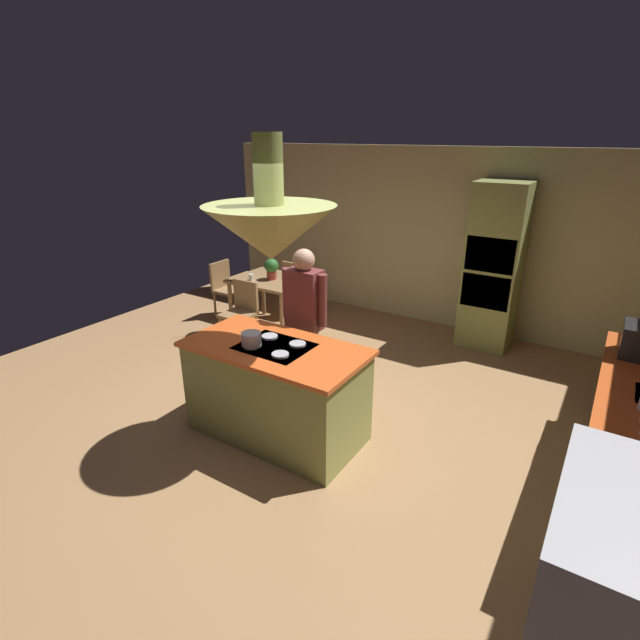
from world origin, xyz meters
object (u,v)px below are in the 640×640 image
(person_at_island, at_px, (304,316))
(chair_at_corner, at_px, (226,285))
(potted_plant_on_table, at_px, (271,268))
(cup_on_table, at_px, (251,277))
(dining_table, at_px, (271,286))
(oven_tower, at_px, (494,267))
(cooking_pot_on_cooktop, at_px, (251,339))
(chair_facing_island, at_px, (242,309))
(chair_by_back_wall, at_px, (297,284))
(kitchen_island, at_px, (276,391))

(person_at_island, distance_m, chair_at_corner, 2.85)
(potted_plant_on_table, bearing_deg, cup_on_table, -136.38)
(dining_table, bearing_deg, oven_tower, 22.21)
(chair_at_corner, bearing_deg, cooking_pot_on_cooktop, -132.39)
(chair_facing_island, bearing_deg, cooking_pot_on_cooktop, -45.64)
(chair_facing_island, bearing_deg, potted_plant_on_table, 87.43)
(chair_by_back_wall, distance_m, potted_plant_on_table, 0.80)
(oven_tower, relative_size, person_at_island, 1.31)
(oven_tower, xyz_separation_m, dining_table, (-2.80, -1.14, -0.43))
(cup_on_table, bearing_deg, oven_tower, 24.52)
(dining_table, xyz_separation_m, cooking_pot_on_cooktop, (1.54, -2.23, 0.35))
(potted_plant_on_table, distance_m, cup_on_table, 0.32)
(oven_tower, height_order, dining_table, oven_tower)
(chair_at_corner, bearing_deg, kitchen_island, -128.89)
(person_at_island, height_order, potted_plant_on_table, person_at_island)
(oven_tower, bearing_deg, dining_table, -157.79)
(potted_plant_on_table, bearing_deg, chair_facing_island, -92.57)
(oven_tower, relative_size, cup_on_table, 24.05)
(cup_on_table, bearing_deg, chair_at_corner, 163.26)
(oven_tower, height_order, chair_facing_island, oven_tower)
(kitchen_island, distance_m, cooking_pot_on_cooktop, 0.58)
(chair_by_back_wall, bearing_deg, person_at_island, 126.95)
(person_at_island, distance_m, cup_on_table, 2.09)
(person_at_island, height_order, cup_on_table, person_at_island)
(cup_on_table, bearing_deg, cooking_pot_on_cooktop, -49.46)
(oven_tower, bearing_deg, chair_at_corner, -162.84)
(person_at_island, distance_m, chair_by_back_wall, 2.60)
(oven_tower, bearing_deg, cup_on_table, -155.48)
(chair_by_back_wall, relative_size, cup_on_table, 9.67)
(chair_facing_island, relative_size, chair_by_back_wall, 1.00)
(oven_tower, height_order, person_at_island, oven_tower)
(oven_tower, distance_m, person_at_island, 2.83)
(oven_tower, relative_size, potted_plant_on_table, 7.21)
(dining_table, xyz_separation_m, chair_facing_island, (0.00, -0.66, -0.15))
(chair_by_back_wall, distance_m, cooking_pot_on_cooktop, 3.31)
(chair_by_back_wall, distance_m, cup_on_table, 0.94)
(potted_plant_on_table, relative_size, cooking_pot_on_cooktop, 1.67)
(dining_table, height_order, chair_at_corner, chair_at_corner)
(chair_at_corner, bearing_deg, chair_facing_island, -125.96)
(oven_tower, bearing_deg, kitchen_island, -108.74)
(chair_at_corner, height_order, potted_plant_on_table, potted_plant_on_table)
(dining_table, relative_size, chair_by_back_wall, 1.21)
(cup_on_table, bearing_deg, kitchen_island, -45.02)
(dining_table, distance_m, chair_facing_island, 0.67)
(dining_table, height_order, person_at_island, person_at_island)
(chair_facing_island, distance_m, chair_at_corner, 1.12)
(chair_at_corner, bearing_deg, chair_by_back_wall, -54.04)
(chair_by_back_wall, xyz_separation_m, cup_on_table, (-0.18, -0.87, 0.30))
(dining_table, xyz_separation_m, chair_by_back_wall, (0.00, 0.66, -0.15))
(kitchen_island, height_order, chair_at_corner, kitchen_island)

